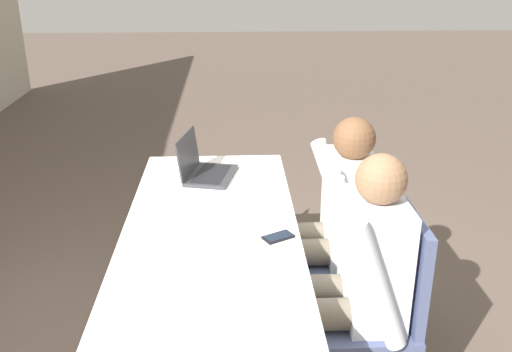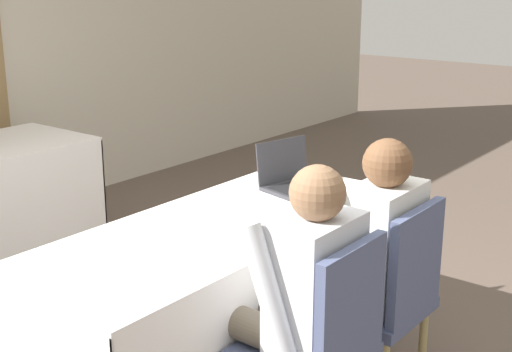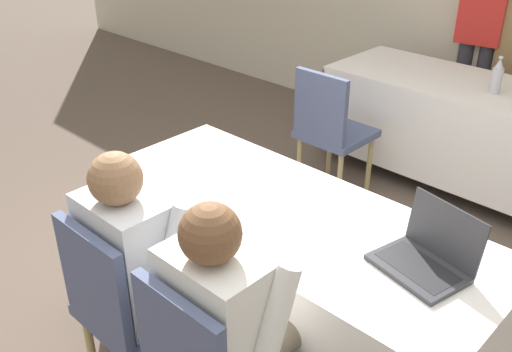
{
  "view_description": "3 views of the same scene",
  "coord_description": "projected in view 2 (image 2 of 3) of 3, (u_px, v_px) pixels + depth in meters",
  "views": [
    {
      "loc": [
        -2.24,
        -0.1,
        1.9
      ],
      "look_at": [
        0.0,
        -0.2,
        1.0
      ],
      "focal_mm": 40.0,
      "sensor_mm": 36.0,
      "label": 1
    },
    {
      "loc": [
        -2.22,
        -1.94,
        1.82
      ],
      "look_at": [
        0.0,
        -0.2,
        1.0
      ],
      "focal_mm": 50.0,
      "sensor_mm": 36.0,
      "label": 2
    },
    {
      "loc": [
        1.34,
        -1.61,
        2.07
      ],
      "look_at": [
        0.0,
        -0.2,
        1.0
      ],
      "focal_mm": 40.0,
      "sensor_mm": 36.0,
      "label": 3
    }
  ],
  "objects": [
    {
      "name": "laptop",
      "position": [
        293.0,
        179.0,
        3.61
      ],
      "size": [
        0.38,
        0.32,
        0.24
      ],
      "rotation": [
        0.0,
        0.0,
        -0.22
      ],
      "color": "#333338",
      "rests_on": "conference_table_near"
    },
    {
      "name": "chair_near_left",
      "position": [
        320.0,
        343.0,
        2.59
      ],
      "size": [
        0.44,
        0.44,
        0.92
      ],
      "rotation": [
        0.0,
        0.0,
        3.14
      ],
      "color": "tan",
      "rests_on": "ground_plane"
    },
    {
      "name": "paper_beside_laptop",
      "position": [
        144.0,
        231.0,
        3.03
      ],
      "size": [
        0.26,
        0.33,
        0.0
      ],
      "rotation": [
        0.0,
        0.0,
        0.19
      ],
      "color": "white",
      "rests_on": "conference_table_near"
    },
    {
      "name": "person_white_shirt",
      "position": [
        366.0,
        254.0,
        2.98
      ],
      "size": [
        0.5,
        0.52,
        1.18
      ],
      "rotation": [
        0.0,
        0.0,
        3.14
      ],
      "color": "#665B4C",
      "rests_on": "ground_plane"
    },
    {
      "name": "cell_phone",
      "position": [
        260.0,
        243.0,
        2.88
      ],
      "size": [
        0.12,
        0.15,
        0.01
      ],
      "rotation": [
        0.0,
        0.0,
        0.51
      ],
      "color": "black",
      "rests_on": "conference_table_near"
    },
    {
      "name": "chair_near_right",
      "position": [
        386.0,
        295.0,
        2.97
      ],
      "size": [
        0.44,
        0.44,
        0.92
      ],
      "rotation": [
        0.0,
        0.0,
        3.14
      ],
      "color": "tan",
      "rests_on": "ground_plane"
    },
    {
      "name": "person_checkered_shirt",
      "position": [
        297.0,
        295.0,
        2.6
      ],
      "size": [
        0.5,
        0.52,
        1.18
      ],
      "rotation": [
        0.0,
        0.0,
        3.14
      ],
      "color": "#665B4C",
      "rests_on": "ground_plane"
    },
    {
      "name": "conference_table_near",
      "position": [
        221.0,
        261.0,
        3.17
      ],
      "size": [
        1.91,
        0.77,
        0.75
      ],
      "color": "white",
      "rests_on": "ground_plane"
    },
    {
      "name": "paper_centre_table",
      "position": [
        155.0,
        279.0,
        2.55
      ],
      "size": [
        0.29,
        0.34,
        0.0
      ],
      "rotation": [
        0.0,
        0.0,
        -0.29
      ],
      "color": "white",
      "rests_on": "conference_table_near"
    }
  ]
}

